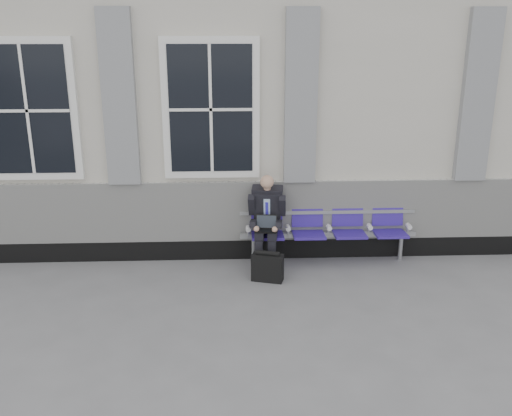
{
  "coord_description": "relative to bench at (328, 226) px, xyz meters",
  "views": [
    {
      "loc": [
        0.63,
        -6.51,
        3.39
      ],
      "look_at": [
        0.95,
        0.9,
        0.98
      ],
      "focal_mm": 40.0,
      "sensor_mm": 36.0,
      "label": 1
    }
  ],
  "objects": [
    {
      "name": "briefcase",
      "position": [
        -0.93,
        -0.67,
        -0.35
      ],
      "size": [
        0.46,
        0.29,
        0.44
      ],
      "color": "black",
      "rests_on": "ground"
    },
    {
      "name": "bench",
      "position": [
        0.0,
        0.0,
        0.0
      ],
      "size": [
        2.6,
        0.47,
        0.91
      ],
      "color": "#9EA0A3",
      "rests_on": "ground"
    },
    {
      "name": "station_building",
      "position": [
        -2.05,
        2.15,
        1.67
      ],
      "size": [
        14.4,
        4.4,
        4.49
      ],
      "color": "beige",
      "rests_on": "ground"
    },
    {
      "name": "businessman",
      "position": [
        -0.91,
        -0.13,
        0.19
      ],
      "size": [
        0.56,
        0.75,
        1.36
      ],
      "color": "black",
      "rests_on": "ground"
    },
    {
      "name": "ground",
      "position": [
        -2.03,
        -1.32,
        -0.55
      ],
      "size": [
        70.0,
        70.0,
        0.0
      ],
      "primitive_type": "plane",
      "color": "slate",
      "rests_on": "ground"
    }
  ]
}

